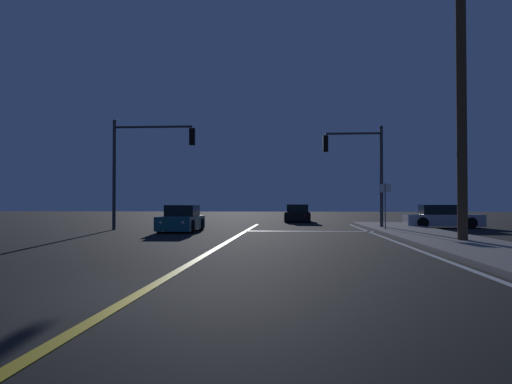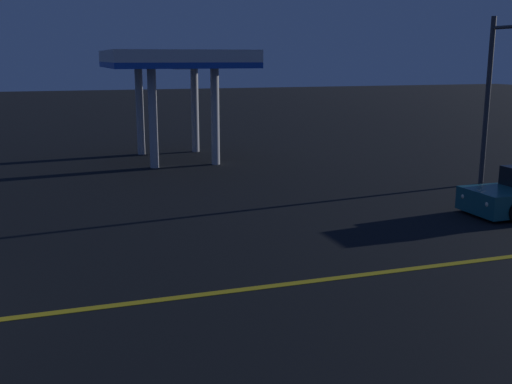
% 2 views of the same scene
% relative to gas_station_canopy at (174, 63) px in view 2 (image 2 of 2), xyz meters
% --- Properties ---
extents(lane_line_center, '(0.20, 33.74, 0.01)m').
position_rel_gas_station_canopy_xyz_m(lane_line_center, '(16.38, 0.16, -4.32)').
color(lane_line_center, gold).
rests_on(lane_line_center, ground).
extents(gas_station_canopy, '(7.03, 5.92, 4.85)m').
position_rel_gas_station_canopy_xyz_m(gas_station_canopy, '(0.00, 0.00, 0.00)').
color(gas_station_canopy, silver).
rests_on(gas_station_canopy, ground).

